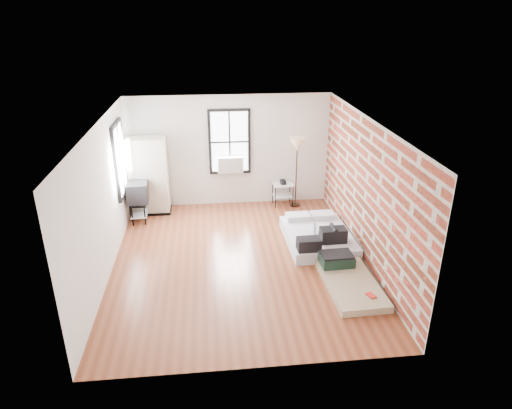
{
  "coord_description": "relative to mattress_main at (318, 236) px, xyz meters",
  "views": [
    {
      "loc": [
        -0.53,
        -7.98,
        4.69
      ],
      "look_at": [
        0.37,
        0.3,
        1.09
      ],
      "focal_mm": 32.0,
      "sensor_mm": 36.0,
      "label": 1
    }
  ],
  "objects": [
    {
      "name": "mattress_bare",
      "position": [
        0.18,
        -1.61,
        -0.05
      ],
      "size": [
        0.96,
        1.73,
        0.37
      ],
      "rotation": [
        0.0,
        0.0,
        0.04
      ],
      "color": "tan",
      "rests_on": "ground"
    },
    {
      "name": "room_shell",
      "position": [
        -1.51,
        -0.22,
        1.57
      ],
      "size": [
        5.02,
        6.02,
        2.8
      ],
      "color": "silver",
      "rests_on": "ground"
    },
    {
      "name": "mattress_main",
      "position": [
        0.0,
        0.0,
        0.0
      ],
      "size": [
        1.4,
        1.87,
        0.59
      ],
      "rotation": [
        0.0,
        0.0,
        0.02
      ],
      "color": "white",
      "rests_on": "ground"
    },
    {
      "name": "floor_lamp",
      "position": [
        -0.11,
        2.07,
        1.37
      ],
      "size": [
        0.38,
        0.38,
        1.79
      ],
      "color": "black",
      "rests_on": "ground"
    },
    {
      "name": "ground",
      "position": [
        -1.75,
        -0.58,
        -0.16
      ],
      "size": [
        6.0,
        6.0,
        0.0
      ],
      "primitive_type": "plane",
      "color": "brown",
      "rests_on": "ground"
    },
    {
      "name": "wardrobe",
      "position": [
        -3.75,
        2.07,
        0.78
      ],
      "size": [
        0.96,
        0.56,
        1.89
      ],
      "rotation": [
        0.0,
        0.0,
        -0.01
      ],
      "color": "black",
      "rests_on": "ground"
    },
    {
      "name": "side_table",
      "position": [
        -0.43,
        2.14,
        0.3
      ],
      "size": [
        0.54,
        0.44,
        0.68
      ],
      "rotation": [
        0.0,
        0.0,
        0.07
      ],
      "color": "black",
      "rests_on": "ground"
    },
    {
      "name": "tv_stand",
      "position": [
        -3.96,
        1.59,
        0.53
      ],
      "size": [
        0.51,
        0.7,
        0.96
      ],
      "rotation": [
        0.0,
        0.0,
        0.04
      ],
      "color": "black",
      "rests_on": "ground"
    }
  ]
}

